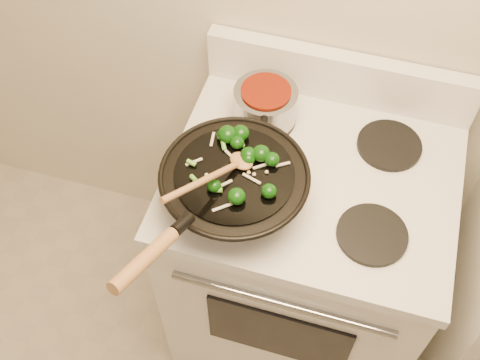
% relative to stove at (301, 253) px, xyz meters
% --- Properties ---
extents(stove, '(0.78, 0.67, 1.08)m').
position_rel_stove_xyz_m(stove, '(0.00, 0.00, 0.00)').
color(stove, white).
rests_on(stove, ground).
extents(wok, '(0.38, 0.61, 0.24)m').
position_rel_stove_xyz_m(wok, '(-0.18, -0.16, 0.53)').
color(wok, black).
rests_on(wok, stove).
extents(stirfry, '(0.25, 0.26, 0.04)m').
position_rel_stove_xyz_m(stirfry, '(-0.17, -0.11, 0.59)').
color(stirfry, '#0C3708').
rests_on(stirfry, wok).
extents(wooden_spoon, '(0.16, 0.27, 0.12)m').
position_rel_stove_xyz_m(wooden_spoon, '(-0.21, -0.19, 0.62)').
color(wooden_spoon, '#9D6C3E').
rests_on(wooden_spoon, wok).
extents(saucepan, '(0.18, 0.29, 0.11)m').
position_rel_stove_xyz_m(saucepan, '(-0.18, 0.15, 0.52)').
color(saucepan, gray).
rests_on(saucepan, stove).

